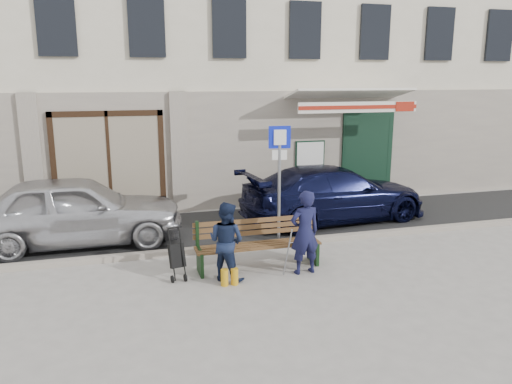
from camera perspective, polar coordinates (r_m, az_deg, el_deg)
name	(u,v)px	position (r m, az deg, el deg)	size (l,w,h in m)	color
ground	(290,272)	(9.47, 3.93, -9.11)	(80.00, 80.00, 0.00)	#9E9991
asphalt_lane	(248,226)	(12.27, -0.92, -3.88)	(60.00, 3.20, 0.01)	#282828
curb	(267,244)	(10.79, 1.26, -5.96)	(60.00, 0.18, 0.12)	#9E9384
building	(206,33)	(17.04, -5.78, 17.64)	(20.00, 8.27, 10.00)	beige
car_silver	(76,210)	(11.41, -19.91, -1.98)	(1.81, 4.50, 1.53)	silver
car_navy	(334,193)	(12.75, 8.92, -0.17)	(1.96, 4.81, 1.40)	black
parking_sign	(279,166)	(10.71, 2.69, 2.99)	(0.47, 0.09, 2.56)	gray
bench	(256,245)	(9.50, -0.03, -6.06)	(2.40, 1.17, 0.98)	brown
man	(305,232)	(9.20, 5.59, -4.61)	(0.57, 0.38, 1.57)	#141638
woman	(226,241)	(8.91, -3.42, -5.64)	(0.69, 0.54, 1.43)	#151F3A
stroller	(177,257)	(9.14, -9.02, -7.32)	(0.32, 0.42, 0.93)	black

